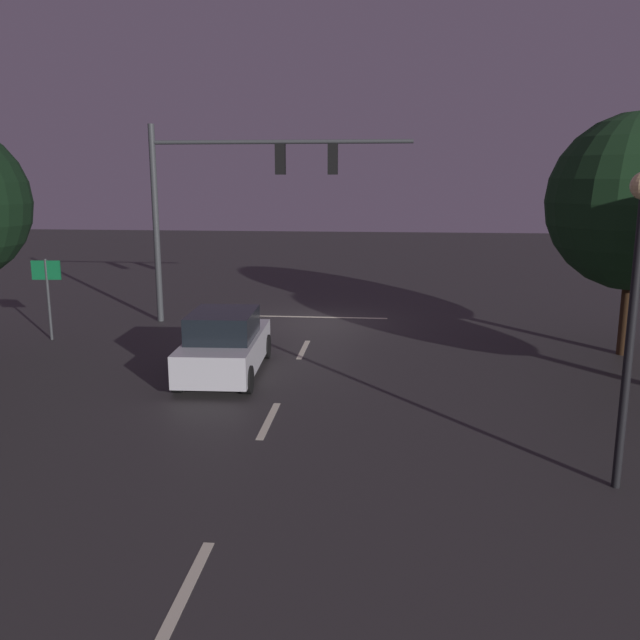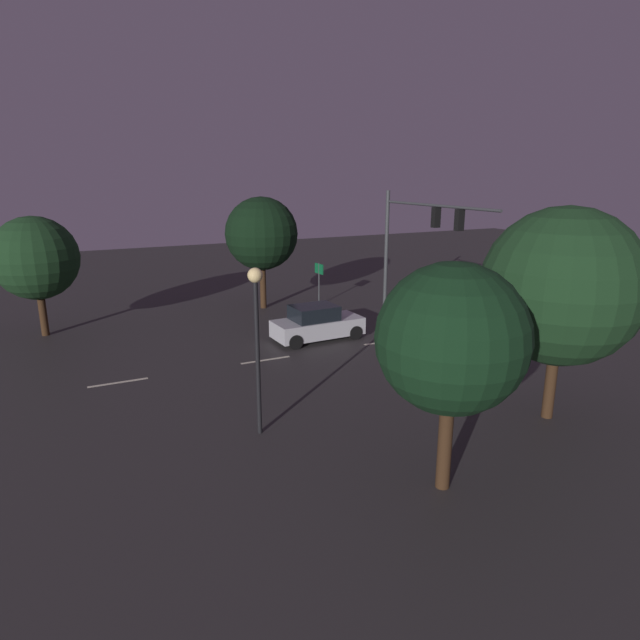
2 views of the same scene
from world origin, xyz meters
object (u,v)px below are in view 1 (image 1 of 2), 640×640
at_px(street_lamp_left_kerb, 637,273).
at_px(route_sign, 47,282).
at_px(tree_left_far, 637,202).
at_px(traffic_signal_assembly, 236,184).
at_px(car_approaching, 225,345).

relative_size(street_lamp_left_kerb, route_sign, 2.00).
bearing_deg(tree_left_far, traffic_signal_assembly, -14.75).
height_order(traffic_signal_assembly, street_lamp_left_kerb, traffic_signal_assembly).
height_order(traffic_signal_assembly, route_sign, traffic_signal_assembly).
bearing_deg(traffic_signal_assembly, route_sign, 30.02).
height_order(car_approaching, tree_left_far, tree_left_far).
bearing_deg(car_approaching, route_sign, -26.53).
xyz_separation_m(street_lamp_left_kerb, tree_left_far, (-3.03, -8.90, 0.77)).
relative_size(street_lamp_left_kerb, tree_left_far, 0.75).
xyz_separation_m(car_approaching, tree_left_far, (-11.06, -3.12, 3.57)).
bearing_deg(tree_left_far, car_approaching, 15.77).
bearing_deg(traffic_signal_assembly, car_approaching, 99.20).
height_order(car_approaching, route_sign, route_sign).
bearing_deg(traffic_signal_assembly, street_lamp_left_kerb, 126.83).
distance_m(car_approaching, tree_left_far, 12.03).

